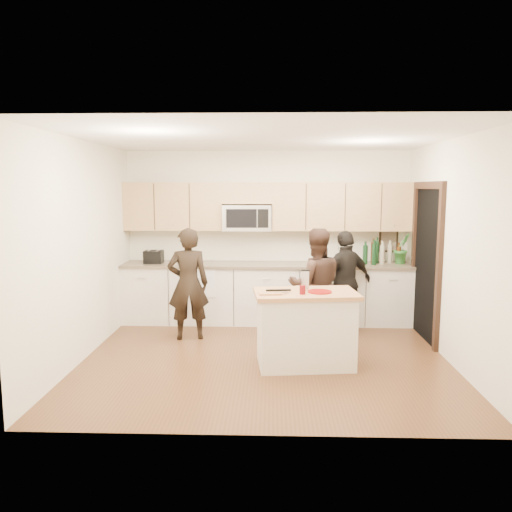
{
  "coord_description": "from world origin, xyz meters",
  "views": [
    {
      "loc": [
        0.08,
        -6.04,
        2.11
      ],
      "look_at": [
        -0.13,
        0.35,
        1.24
      ],
      "focal_mm": 35.0,
      "sensor_mm": 36.0,
      "label": 1
    }
  ],
  "objects_px": {
    "woman_center": "(316,285)",
    "woman_left": "(188,284)",
    "island": "(305,328)",
    "woman_right": "(346,282)",
    "toaster": "(154,257)"
  },
  "relations": [
    {
      "from": "woman_left",
      "to": "woman_center",
      "type": "bearing_deg",
      "value": 167.52
    },
    {
      "from": "island",
      "to": "toaster",
      "type": "bearing_deg",
      "value": 133.33
    },
    {
      "from": "woman_center",
      "to": "woman_right",
      "type": "distance_m",
      "value": 0.62
    },
    {
      "from": "island",
      "to": "woman_left",
      "type": "distance_m",
      "value": 1.9
    },
    {
      "from": "island",
      "to": "toaster",
      "type": "distance_m",
      "value": 3.03
    },
    {
      "from": "island",
      "to": "woman_right",
      "type": "distance_m",
      "value": 1.57
    },
    {
      "from": "island",
      "to": "woman_left",
      "type": "bearing_deg",
      "value": 140.67
    },
    {
      "from": "woman_center",
      "to": "woman_left",
      "type": "bearing_deg",
      "value": -7.67
    },
    {
      "from": "toaster",
      "to": "woman_left",
      "type": "distance_m",
      "value": 1.17
    },
    {
      "from": "woman_right",
      "to": "woman_center",
      "type": "bearing_deg",
      "value": 9.53
    },
    {
      "from": "woman_center",
      "to": "woman_right",
      "type": "bearing_deg",
      "value": -146.32
    },
    {
      "from": "island",
      "to": "woman_right",
      "type": "xyz_separation_m",
      "value": [
        0.67,
        1.39,
        0.3
      ]
    },
    {
      "from": "island",
      "to": "woman_center",
      "type": "bearing_deg",
      "value": 72.21
    },
    {
      "from": "toaster",
      "to": "woman_right",
      "type": "relative_size",
      "value": 0.19
    },
    {
      "from": "toaster",
      "to": "woman_center",
      "type": "height_order",
      "value": "woman_center"
    }
  ]
}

